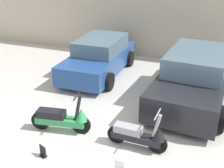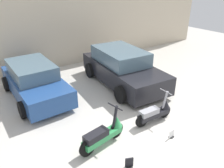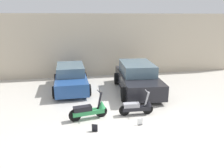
% 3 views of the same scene
% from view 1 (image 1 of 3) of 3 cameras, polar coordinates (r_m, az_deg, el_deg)
% --- Properties ---
extents(ground_plane, '(28.00, 28.00, 0.00)m').
position_cam_1_polar(ground_plane, '(5.91, -1.70, -16.54)').
color(ground_plane, beige).
extents(wall_back, '(19.60, 0.12, 3.92)m').
position_cam_1_polar(wall_back, '(11.53, 12.23, 14.29)').
color(wall_back, beige).
rests_on(wall_back, ground_plane).
extents(scooter_front_left, '(1.48, 0.59, 1.04)m').
position_cam_1_polar(scooter_front_left, '(6.84, -9.96, -6.84)').
color(scooter_front_left, black).
rests_on(scooter_front_left, ground_plane).
extents(scooter_front_right, '(1.38, 0.49, 0.96)m').
position_cam_1_polar(scooter_front_right, '(6.24, 5.58, -10.27)').
color(scooter_front_right, black).
rests_on(scooter_front_right, ground_plane).
extents(car_rear_left, '(1.89, 3.81, 1.28)m').
position_cam_1_polar(car_rear_left, '(10.10, -2.57, 5.51)').
color(car_rear_left, navy).
rests_on(car_rear_left, ground_plane).
extents(car_rear_center, '(2.33, 4.40, 1.45)m').
position_cam_1_polar(car_rear_center, '(8.46, 16.44, 1.26)').
color(car_rear_center, black).
rests_on(car_rear_center, ground_plane).
extents(placard_near_left_scooter, '(0.20, 0.17, 0.26)m').
position_cam_1_polar(placard_near_left_scooter, '(6.28, -13.84, -13.23)').
color(placard_near_left_scooter, black).
rests_on(placard_near_left_scooter, ground_plane).
extents(placard_near_right_scooter, '(0.20, 0.13, 0.26)m').
position_cam_1_polar(placard_near_right_scooter, '(5.77, 1.50, -16.26)').
color(placard_near_right_scooter, black).
rests_on(placard_near_right_scooter, ground_plane).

